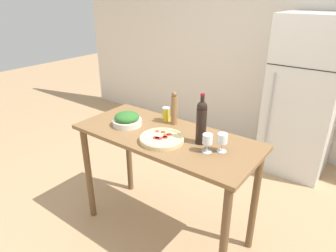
{
  "coord_description": "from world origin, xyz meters",
  "views": [
    {
      "loc": [
        1.25,
        -1.65,
        1.94
      ],
      "look_at": [
        0.0,
        0.03,
        1.0
      ],
      "focal_mm": 32.0,
      "sensor_mm": 36.0,
      "label": 1
    }
  ],
  "objects": [
    {
      "name": "ground_plane",
      "position": [
        0.0,
        0.0,
        0.0
      ],
      "size": [
        14.0,
        14.0,
        0.0
      ],
      "primitive_type": "plane",
      "color": "tan"
    },
    {
      "name": "wine_glass_far",
      "position": [
        0.47,
        0.02,
        1.03
      ],
      "size": [
        0.07,
        0.07,
        0.13
      ],
      "color": "silver",
      "rests_on": "prep_counter"
    },
    {
      "name": "wine_glass_near",
      "position": [
        0.39,
        -0.05,
        1.03
      ],
      "size": [
        0.07,
        0.07,
        0.13
      ],
      "color": "silver",
      "rests_on": "prep_counter"
    },
    {
      "name": "pepper_mill",
      "position": [
        -0.07,
        0.2,
        1.08
      ],
      "size": [
        0.05,
        0.05,
        0.28
      ],
      "color": "olive",
      "rests_on": "prep_counter"
    },
    {
      "name": "salad_bowl",
      "position": [
        -0.36,
        -0.05,
        0.99
      ],
      "size": [
        0.24,
        0.24,
        0.11
      ],
      "color": "silver",
      "rests_on": "prep_counter"
    },
    {
      "name": "wall_back",
      "position": [
        -0.0,
        2.14,
        1.3
      ],
      "size": [
        6.4,
        0.09,
        2.6
      ],
      "color": "silver",
      "rests_on": "ground_plane"
    },
    {
      "name": "homemade_pizza",
      "position": [
        0.05,
        -0.11,
        0.96
      ],
      "size": [
        0.33,
        0.33,
        0.04
      ],
      "color": "#DBC189",
      "rests_on": "prep_counter"
    },
    {
      "name": "salt_canister",
      "position": [
        -0.16,
        0.22,
        1.0
      ],
      "size": [
        0.06,
        0.06,
        0.12
      ],
      "color": "yellow",
      "rests_on": "prep_counter"
    },
    {
      "name": "refrigerator",
      "position": [
        0.58,
        1.76,
        0.88
      ],
      "size": [
        0.7,
        0.68,
        1.76
      ],
      "color": "silver",
      "rests_on": "ground_plane"
    },
    {
      "name": "prep_counter",
      "position": [
        0.0,
        0.0,
        0.79
      ],
      "size": [
        1.46,
        0.64,
        0.94
      ],
      "color": "brown",
      "rests_on": "ground_plane"
    },
    {
      "name": "wine_bottle",
      "position": [
        0.29,
        0.04,
        1.11
      ],
      "size": [
        0.07,
        0.07,
        0.37
      ],
      "color": "black",
      "rests_on": "prep_counter"
    }
  ]
}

